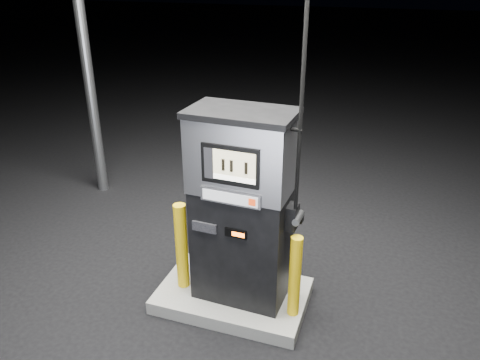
% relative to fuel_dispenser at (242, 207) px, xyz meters
% --- Properties ---
extents(ground, '(80.00, 80.00, 0.00)m').
position_rel_fuel_dispenser_xyz_m(ground, '(-0.10, 0.01, -1.20)').
color(ground, black).
rests_on(ground, ground).
extents(pump_island, '(1.60, 1.00, 0.15)m').
position_rel_fuel_dispenser_xyz_m(pump_island, '(-0.10, 0.01, -1.13)').
color(pump_island, slate).
rests_on(pump_island, ground).
extents(fuel_dispenser, '(1.13, 0.65, 4.24)m').
position_rel_fuel_dispenser_xyz_m(fuel_dispenser, '(0.00, 0.00, 0.00)').
color(fuel_dispenser, black).
rests_on(fuel_dispenser, pump_island).
extents(bollard_left, '(0.14, 0.14, 1.00)m').
position_rel_fuel_dispenser_xyz_m(bollard_left, '(-0.65, -0.08, -0.55)').
color(bollard_left, yellow).
rests_on(bollard_left, pump_island).
extents(bollard_right, '(0.13, 0.13, 0.90)m').
position_rel_fuel_dispenser_xyz_m(bollard_right, '(0.60, -0.14, -0.60)').
color(bollard_right, yellow).
rests_on(bollard_right, pump_island).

